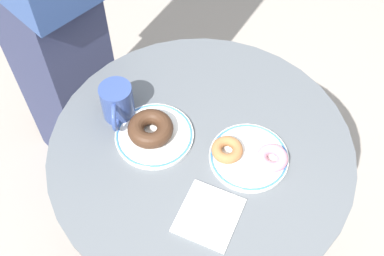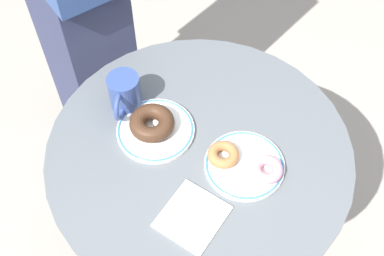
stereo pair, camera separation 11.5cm
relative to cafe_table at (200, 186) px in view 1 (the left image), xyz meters
The scene contains 9 objects.
ground_plane 0.53m from the cafe_table, ahead, with size 7.00×7.00×0.02m, color #9E9389.
cafe_table is the anchor object (origin of this frame).
plate_left 0.24m from the cafe_table, behind, with size 0.20×0.20×0.01m.
plate_right 0.24m from the cafe_table, ahead, with size 0.19×0.19×0.01m.
donut_chocolate 0.27m from the cafe_table, behind, with size 0.11×0.11×0.04m, color #422819.
donut_pink_frosted 0.28m from the cafe_table, ahead, with size 0.08×0.08×0.03m, color pink.
donut_cinnamon 0.23m from the cafe_table, ahead, with size 0.08×0.08×0.03m, color #A36B3D.
paper_napkin 0.28m from the cafe_table, 71.40° to the right, with size 0.13×0.14×0.01m, color white.
coffee_mug 0.34m from the cafe_table, 169.18° to the left, with size 0.08×0.12×0.10m.
Camera 1 is at (0.13, -0.63, 1.70)m, focal length 44.66 mm.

